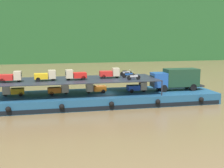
{
  "coord_description": "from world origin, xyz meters",
  "views": [
    {
      "loc": [
        -8.4,
        -41.12,
        9.43
      ],
      "look_at": [
        1.03,
        0.0,
        2.7
      ],
      "focal_mm": 49.67,
      "sensor_mm": 36.0,
      "label": 1
    }
  ],
  "objects": [
    {
      "name": "motorcycle_upper_port",
      "position": [
        3.46,
        -2.18,
        3.93
      ],
      "size": [
        1.9,
        0.55,
        0.87
      ],
      "color": "black",
      "rests_on": "cargo_rack"
    },
    {
      "name": "mini_truck_upper_mid",
      "position": [
        -7.93,
        -0.43,
        4.19
      ],
      "size": [
        2.78,
        1.28,
        1.38
      ],
      "color": "gold",
      "rests_on": "cargo_rack"
    },
    {
      "name": "mini_truck_lower_aft",
      "position": [
        -6.27,
        0.18,
        2.19
      ],
      "size": [
        2.79,
        1.29,
        1.38
      ],
      "color": "orange",
      "rests_on": "cargo_barge"
    },
    {
      "name": "cargo_rack",
      "position": [
        -3.8,
        0.0,
        3.44
      ],
      "size": [
        21.65,
        7.26,
        2.0
      ],
      "color": "#232833",
      "rests_on": "cargo_barge"
    },
    {
      "name": "mini_truck_lower_stern",
      "position": [
        -12.13,
        0.59,
        2.19
      ],
      "size": [
        2.78,
        1.26,
        1.38
      ],
      "color": "gold",
      "rests_on": "cargo_barge"
    },
    {
      "name": "mini_truck_upper_bow",
      "position": [
        0.79,
        0.31,
        4.19
      ],
      "size": [
        2.78,
        1.27,
        1.38
      ],
      "color": "red",
      "rests_on": "cargo_rack"
    },
    {
      "name": "covered_lorry",
      "position": [
        10.44,
        -0.21,
        3.19
      ],
      "size": [
        7.88,
        2.39,
        3.1
      ],
      "color": "#1E4C99",
      "rests_on": "cargo_barge"
    },
    {
      "name": "motorcycle_upper_centre",
      "position": [
        3.41,
        0.0,
        3.93
      ],
      "size": [
        1.9,
        0.55,
        0.87
      ],
      "color": "black",
      "rests_on": "cargo_rack"
    },
    {
      "name": "mini_truck_lower_fore",
      "position": [
        4.55,
        -0.35,
        2.19
      ],
      "size": [
        2.75,
        1.22,
        1.38
      ],
      "color": "#1E47B7",
      "rests_on": "cargo_barge"
    },
    {
      "name": "ground_plane",
      "position": [
        0.0,
        0.0,
        0.0
      ],
      "size": [
        400.0,
        400.0,
        0.0
      ],
      "primitive_type": "plane",
      "color": "brown"
    },
    {
      "name": "mini_truck_upper_fore",
      "position": [
        -4.03,
        -0.49,
        4.19
      ],
      "size": [
        2.78,
        1.27,
        1.38
      ],
      "color": "red",
      "rests_on": "cargo_rack"
    },
    {
      "name": "cargo_barge",
      "position": [
        0.0,
        -0.03,
        0.75
      ],
      "size": [
        30.85,
        8.59,
        1.5
      ],
      "color": "navy",
      "rests_on": "ground"
    },
    {
      "name": "mini_truck_upper_stern",
      "position": [
        -12.21,
        -0.57,
        4.19
      ],
      "size": [
        2.79,
        1.28,
        1.38
      ],
      "color": "red",
      "rests_on": "cargo_rack"
    },
    {
      "name": "mini_truck_lower_mid",
      "position": [
        -1.25,
        0.15,
        2.19
      ],
      "size": [
        2.75,
        1.22,
        1.38
      ],
      "color": "orange",
      "rests_on": "cargo_barge"
    },
    {
      "name": "motorcycle_upper_stbd",
      "position": [
        3.64,
        2.18,
        3.93
      ],
      "size": [
        1.9,
        0.55,
        0.87
      ],
      "color": "black",
      "rests_on": "cargo_rack"
    }
  ]
}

